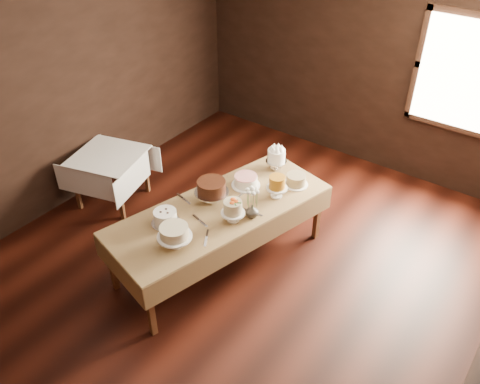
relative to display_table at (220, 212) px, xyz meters
name	(u,v)px	position (x,y,z in m)	size (l,w,h in m)	color
floor	(229,270)	(0.16, -0.07, -0.69)	(5.00, 6.00, 0.01)	black
ceiling	(225,11)	(0.16, -0.07, 2.11)	(5.00, 6.00, 0.01)	beige
wall_back	(364,66)	(0.16, 2.93, 0.71)	(5.00, 0.02, 2.80)	black
wall_left	(59,96)	(-2.34, -0.07, 0.71)	(0.02, 6.00, 2.80)	black
window	(466,76)	(1.46, 2.87, 0.91)	(1.10, 0.05, 1.30)	#FFEABF
display_table	(220,212)	(0.00, 0.00, 0.00)	(1.51, 2.56, 0.74)	#4C2915
side_table	(108,160)	(-1.84, 0.09, -0.09)	(1.01, 1.01, 0.68)	#4C2915
cake_meringue	(276,160)	(0.05, 0.99, 0.17)	(0.28, 0.28, 0.26)	silver
cake_speckled	(296,180)	(0.41, 0.84, 0.12)	(0.27, 0.27, 0.13)	white
cake_lattice	(246,181)	(-0.03, 0.50, 0.11)	(0.36, 0.36, 0.12)	white
cake_caramel	(277,188)	(0.36, 0.52, 0.17)	(0.24, 0.24, 0.26)	white
cake_chocolate	(212,192)	(-0.15, 0.05, 0.17)	(0.42, 0.42, 0.26)	silver
cake_flowers	(233,212)	(0.23, -0.08, 0.16)	(0.26, 0.26, 0.25)	white
cake_swirl	(165,218)	(-0.29, -0.51, 0.12)	(0.31, 0.31, 0.15)	silver
cake_cream	(175,237)	(0.01, -0.70, 0.16)	(0.36, 0.36, 0.23)	white
cake_server_a	(203,223)	(0.01, -0.29, 0.06)	(0.24, 0.03, 0.01)	silver
cake_server_b	(206,241)	(0.21, -0.49, 0.06)	(0.24, 0.03, 0.01)	silver
cake_server_c	(239,196)	(0.04, 0.28, 0.06)	(0.24, 0.03, 0.01)	silver
cake_server_d	(256,214)	(0.36, 0.15, 0.06)	(0.24, 0.03, 0.01)	silver
cake_server_e	(186,201)	(-0.37, -0.11, 0.06)	(0.24, 0.03, 0.01)	silver
flower_vase	(252,211)	(0.34, 0.09, 0.13)	(0.14, 0.14, 0.14)	#2D2823
flower_bouquet	(252,196)	(0.34, 0.09, 0.32)	(0.14, 0.14, 0.20)	white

